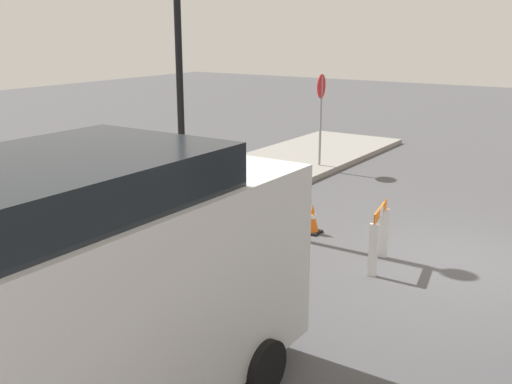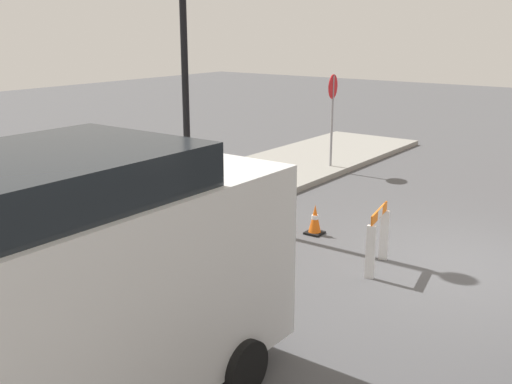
% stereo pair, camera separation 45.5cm
% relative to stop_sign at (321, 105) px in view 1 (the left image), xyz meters
% --- Properties ---
extents(ground_plane, '(60.00, 60.00, 0.00)m').
position_rel_stop_sign_xyz_m(ground_plane, '(-4.27, -4.97, -1.69)').
color(ground_plane, '#4C4C4F').
extents(sidewalk_slab, '(18.00, 2.93, 0.14)m').
position_rel_stop_sign_xyz_m(sidewalk_slab, '(-4.27, 0.99, -1.62)').
color(sidewalk_slab, gray).
rests_on(sidewalk_slab, ground_plane).
extents(stop_sign, '(0.60, 0.11, 2.32)m').
position_rel_stop_sign_xyz_m(stop_sign, '(0.00, 0.00, 0.00)').
color(stop_sign, gray).
rests_on(stop_sign, sidewalk_slab).
extents(barricade_0, '(0.85, 0.38, 1.00)m').
position_rel_stop_sign_xyz_m(barricade_0, '(-5.88, -0.80, -1.14)').
color(barricade_0, white).
rests_on(barricade_0, ground_plane).
extents(barricade_1, '(0.89, 0.29, 0.96)m').
position_rel_stop_sign_xyz_m(barricade_1, '(-5.22, -3.78, -1.16)').
color(barricade_1, white).
rests_on(barricade_1, ground_plane).
extents(traffic_cone_0, '(0.30, 0.30, 0.55)m').
position_rel_stop_sign_xyz_m(traffic_cone_0, '(-4.43, -2.19, -1.43)').
color(traffic_cone_0, black).
rests_on(traffic_cone_0, ground_plane).
extents(traffic_cone_1, '(0.30, 0.30, 0.52)m').
position_rel_stop_sign_xyz_m(traffic_cone_1, '(-6.73, -1.33, -1.44)').
color(traffic_cone_1, black).
rests_on(traffic_cone_1, ground_plane).
extents(traffic_cone_2, '(0.30, 0.30, 0.66)m').
position_rel_stop_sign_xyz_m(traffic_cone_2, '(-7.41, -2.39, -1.37)').
color(traffic_cone_2, black).
rests_on(traffic_cone_2, ground_plane).
extents(traffic_cone_3, '(0.30, 0.30, 0.65)m').
position_rel_stop_sign_xyz_m(traffic_cone_3, '(-6.98, -2.68, -1.38)').
color(traffic_cone_3, black).
rests_on(traffic_cone_3, ground_plane).
extents(traffic_cone_4, '(0.30, 0.30, 0.51)m').
position_rel_stop_sign_xyz_m(traffic_cone_4, '(-4.99, -0.97, -1.44)').
color(traffic_cone_4, black).
rests_on(traffic_cone_4, ground_plane).
extents(traffic_cone_5, '(0.30, 0.30, 0.59)m').
position_rel_stop_sign_xyz_m(traffic_cone_5, '(-4.85, -1.46, -1.40)').
color(traffic_cone_5, black).
rests_on(traffic_cone_5, ground_plane).
extents(person_worker, '(0.49, 0.49, 1.64)m').
position_rel_stop_sign_xyz_m(person_worker, '(-6.77, -0.72, -0.81)').
color(person_worker, '#33333D').
rests_on(person_worker, ground_plane).
extents(work_van, '(4.87, 2.16, 2.61)m').
position_rel_stop_sign_xyz_m(work_van, '(-10.54, -3.14, -0.28)').
color(work_van, white).
rests_on(work_van, ground_plane).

